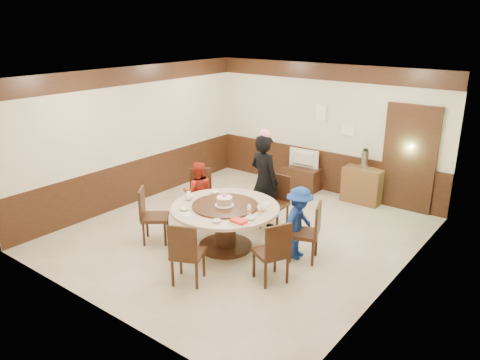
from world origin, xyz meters
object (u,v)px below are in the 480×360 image
Objects in this scene: birthday_cake at (224,201)px; shrimp_platter at (239,222)px; banquet_table at (225,218)px; thermos at (365,160)px; side_cabinet at (362,185)px; television at (302,159)px; person_standing at (264,181)px; person_blue at (299,223)px; person_red at (198,192)px; tv_stand at (302,178)px.

shrimp_platter is (0.60, -0.38, -0.08)m from birthday_cake.
birthday_cake reaches higher than banquet_table.
thermos reaches higher than banquet_table.
thermos reaches higher than shrimp_platter.
television is at bearing -178.81° from side_cabinet.
birthday_cake is (0.03, -1.17, -0.02)m from person_standing.
person_standing reaches higher than thermos.
banquet_table is 5.64× the size of birthday_cake.
person_standing is 2.19× the size of side_cabinet.
person_blue is at bearing 21.85° from banquet_table.
person_standing reaches higher than person_red.
banquet_table is 2.11× the size of tv_stand.
person_red is 3.92× the size of shrimp_platter.
thermos reaches higher than birthday_cake.
television is (0.00, 0.00, 0.46)m from tv_stand.
television reaches higher than shrimp_platter.
person_blue is (1.14, 0.46, 0.07)m from banquet_table.
tv_stand is 2.24× the size of thermos.
shrimp_platter is at bearing -32.82° from birthday_cake.
tv_stand is (-1.11, 3.76, -0.53)m from shrimp_platter.
birthday_cake is 3.54m from thermos.
television is 0.90× the size of side_cabinet.
side_cabinet is at bearing -169.95° from person_red.
birthday_cake is 0.40× the size of side_cabinet.
birthday_cake is at bearing 108.84° from person_red.
person_red is 1.38× the size of tv_stand.
thermos is (2.07, 2.83, 0.35)m from person_red.
person_red reaches higher than banquet_table.
side_cabinet is 0.57m from thermos.
banquet_table reaches higher than tv_stand.
person_standing is 1.46× the size of person_blue.
person_blue is at bearing 116.84° from television.
shrimp_platter is 0.38× the size of side_cabinet.
person_red is at bearing 80.68° from person_blue.
person_red reaches higher than tv_stand.
person_standing is 2.44m from thermos.
person_standing reaches higher than banquet_table.
person_blue is at bearing 159.53° from person_standing.
person_standing is at bearing 99.66° from television.
shrimp_platter reaches higher than side_cabinet.
person_blue is 1.50× the size of side_cabinet.
tv_stand is 0.46m from television.
person_standing is 2.06× the size of tv_stand.
birthday_cake is (-1.13, -0.48, 0.25)m from person_blue.
person_blue is 1.41× the size of tv_stand.
banquet_table is 3.39m from television.
birthday_cake is 3.42m from television.
shrimp_platter is 3.96m from tv_stand.
side_cabinet is (0.94, 3.38, -0.16)m from banquet_table.
thermos is at bearing 1.18° from tv_stand.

